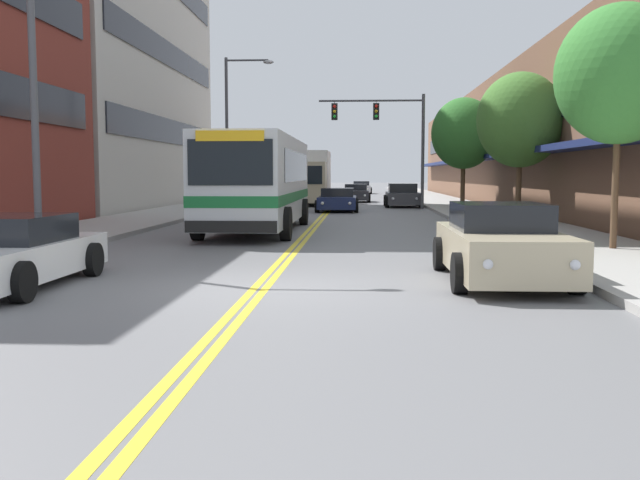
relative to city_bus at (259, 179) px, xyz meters
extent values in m
plane|color=slate|center=(1.77, 24.54, -1.78)|extent=(240.00, 240.00, 0.00)
cube|color=#9E9B96|center=(-5.61, 24.54, -1.71)|extent=(3.77, 106.00, 0.14)
cube|color=#9E9B96|center=(9.15, 24.54, -1.71)|extent=(3.77, 106.00, 0.14)
cube|color=yellow|center=(1.67, 24.54, -1.78)|extent=(0.14, 106.00, 0.01)
cube|color=yellow|center=(1.87, 24.54, -1.78)|extent=(0.14, 106.00, 0.01)
cube|color=black|center=(-7.71, 17.42, 2.68)|extent=(0.08, 21.48, 1.40)
cube|color=black|center=(-7.71, 17.42, 7.14)|extent=(0.08, 21.48, 1.40)
cube|color=brown|center=(15.29, 24.54, 2.11)|extent=(8.00, 68.00, 7.79)
cube|color=navy|center=(10.74, 24.54, 1.12)|extent=(1.10, 61.20, 0.24)
cube|color=black|center=(11.25, 24.54, 3.04)|extent=(0.08, 61.20, 1.40)
cube|color=silver|center=(0.00, -0.09, -0.03)|extent=(2.55, 10.76, 2.80)
cube|color=#196B33|center=(0.00, -0.09, -0.59)|extent=(2.57, 10.78, 0.32)
cube|color=black|center=(0.00, 0.44, 0.42)|extent=(2.58, 8.39, 1.01)
cube|color=black|center=(0.00, -5.49, 0.47)|extent=(2.30, 0.04, 1.23)
cube|color=yellow|center=(0.00, -5.50, 1.18)|extent=(1.84, 0.06, 0.28)
cube|color=black|center=(0.00, -5.51, -1.25)|extent=(2.50, 0.08, 0.32)
cylinder|color=black|center=(-1.31, -3.75, -1.28)|extent=(0.30, 1.00, 1.00)
cylinder|color=black|center=(1.31, -3.75, -1.28)|extent=(0.30, 1.00, 1.00)
cylinder|color=black|center=(-1.31, 2.87, -1.28)|extent=(0.30, 1.00, 1.00)
cylinder|color=black|center=(1.31, 2.87, -1.28)|extent=(0.30, 1.00, 1.00)
cube|color=white|center=(-2.58, -12.65, -1.31)|extent=(1.88, 4.62, 0.60)
cube|color=black|center=(-2.58, -12.46, -0.78)|extent=(1.61, 2.03, 0.46)
cylinder|color=black|center=(-1.62, -14.08, -1.46)|extent=(0.22, 0.64, 0.64)
cylinder|color=black|center=(-1.62, -11.22, -1.46)|extent=(0.22, 0.64, 0.64)
cube|color=red|center=(-3.26, -10.33, -1.28)|extent=(0.18, 0.04, 0.10)
cube|color=red|center=(-1.91, -10.33, -1.28)|extent=(0.18, 0.04, 0.10)
cube|color=beige|center=(-2.55, 16.92, -1.24)|extent=(1.85, 4.77, 0.71)
cube|color=black|center=(-2.55, 17.11, -0.65)|extent=(1.59, 2.10, 0.46)
cylinder|color=black|center=(-3.49, 15.44, -1.44)|extent=(0.22, 0.69, 0.69)
cylinder|color=black|center=(-1.60, 15.44, -1.44)|extent=(0.22, 0.69, 0.69)
cylinder|color=black|center=(-3.49, 18.40, -1.44)|extent=(0.22, 0.69, 0.69)
cylinder|color=black|center=(-1.60, 18.40, -1.44)|extent=(0.22, 0.69, 0.69)
sphere|color=silver|center=(-3.20, 14.52, -1.20)|extent=(0.16, 0.16, 0.16)
sphere|color=silver|center=(-1.90, 14.52, -1.20)|extent=(0.16, 0.16, 0.16)
cube|color=red|center=(-3.21, 19.31, -1.20)|extent=(0.18, 0.04, 0.10)
cube|color=red|center=(-1.88, 19.31, -1.20)|extent=(0.18, 0.04, 0.10)
cube|color=#475675|center=(-2.48, 10.21, -1.31)|extent=(1.85, 4.59, 0.61)
cube|color=black|center=(-2.48, 10.39, -0.73)|extent=(1.59, 2.02, 0.53)
cylinder|color=black|center=(-3.43, 8.79, -1.47)|extent=(0.22, 0.62, 0.62)
cylinder|color=black|center=(-1.54, 8.79, -1.47)|extent=(0.22, 0.62, 0.62)
cylinder|color=black|center=(-3.43, 11.63, -1.47)|extent=(0.22, 0.62, 0.62)
cylinder|color=black|center=(-1.54, 11.63, -1.47)|extent=(0.22, 0.62, 0.62)
sphere|color=silver|center=(-3.13, 7.89, -1.27)|extent=(0.16, 0.16, 0.16)
sphere|color=silver|center=(-1.84, 7.89, -1.27)|extent=(0.16, 0.16, 0.16)
cube|color=red|center=(-3.15, 12.51, -1.27)|extent=(0.18, 0.04, 0.10)
cube|color=red|center=(-1.82, 12.51, -1.27)|extent=(0.18, 0.04, 0.10)
cube|color=#BCAD89|center=(6.03, -11.42, -1.23)|extent=(1.83, 4.61, 0.74)
cube|color=black|center=(6.03, -11.23, -0.61)|extent=(1.58, 2.03, 0.48)
cylinder|color=black|center=(5.09, -12.85, -1.45)|extent=(0.22, 0.67, 0.67)
cylinder|color=black|center=(6.96, -12.85, -1.45)|extent=(0.22, 0.67, 0.67)
cylinder|color=black|center=(5.09, -9.99, -1.45)|extent=(0.22, 0.67, 0.67)
cylinder|color=black|center=(6.96, -9.99, -1.45)|extent=(0.22, 0.67, 0.67)
sphere|color=silver|center=(5.38, -13.74, -1.19)|extent=(0.16, 0.16, 0.16)
sphere|color=silver|center=(6.67, -13.74, -1.19)|extent=(0.16, 0.16, 0.16)
cube|color=red|center=(5.37, -9.10, -1.19)|extent=(0.18, 0.04, 0.10)
cube|color=red|center=(6.68, -9.10, -1.19)|extent=(0.18, 0.04, 0.10)
cube|color=#38383D|center=(6.02, 18.40, -1.26)|extent=(1.90, 4.31, 0.68)
cube|color=black|center=(6.02, 18.58, -0.65)|extent=(1.63, 1.90, 0.52)
cylinder|color=black|center=(5.05, 17.07, -1.44)|extent=(0.22, 0.68, 0.68)
cylinder|color=black|center=(6.99, 17.07, -1.44)|extent=(0.22, 0.68, 0.68)
cylinder|color=black|center=(5.05, 19.74, -1.44)|extent=(0.22, 0.68, 0.68)
cylinder|color=black|center=(6.99, 19.74, -1.44)|extent=(0.22, 0.68, 0.68)
sphere|color=silver|center=(5.36, 16.23, -1.22)|extent=(0.16, 0.16, 0.16)
sphere|color=silver|center=(6.69, 16.23, -1.22)|extent=(0.16, 0.16, 0.16)
cube|color=red|center=(5.34, 20.57, -1.22)|extent=(0.18, 0.04, 0.10)
cube|color=red|center=(6.71, 20.57, -1.22)|extent=(0.18, 0.04, 0.10)
cube|color=#19234C|center=(2.29, 12.96, -1.30)|extent=(1.94, 4.18, 0.61)
cube|color=black|center=(2.29, 13.13, -0.78)|extent=(1.67, 1.84, 0.44)
cylinder|color=black|center=(1.30, 11.67, -1.46)|extent=(0.22, 0.64, 0.64)
cylinder|color=black|center=(3.28, 11.67, -1.46)|extent=(0.22, 0.64, 0.64)
cylinder|color=black|center=(1.30, 14.26, -1.46)|extent=(0.22, 0.64, 0.64)
cylinder|color=black|center=(3.28, 14.26, -1.46)|extent=(0.22, 0.64, 0.64)
sphere|color=silver|center=(1.61, 10.85, -1.27)|extent=(0.16, 0.16, 0.16)
sphere|color=silver|center=(2.97, 10.85, -1.27)|extent=(0.16, 0.16, 0.16)
cube|color=red|center=(1.59, 15.07, -1.27)|extent=(0.18, 0.04, 0.10)
cube|color=red|center=(2.99, 15.07, -1.27)|extent=(0.18, 0.04, 0.10)
cube|color=#232328|center=(3.18, 25.92, -1.29)|extent=(1.78, 4.14, 0.64)
cube|color=black|center=(3.18, 26.09, -0.75)|extent=(1.53, 1.82, 0.44)
cylinder|color=black|center=(2.27, 24.64, -1.47)|extent=(0.22, 0.62, 0.62)
cylinder|color=black|center=(4.09, 24.64, -1.47)|extent=(0.22, 0.62, 0.62)
cylinder|color=black|center=(2.27, 27.20, -1.47)|extent=(0.22, 0.62, 0.62)
cylinder|color=black|center=(4.09, 27.20, -1.47)|extent=(0.22, 0.62, 0.62)
sphere|color=silver|center=(2.56, 23.83, -1.26)|extent=(0.16, 0.16, 0.16)
sphere|color=silver|center=(3.80, 23.83, -1.26)|extent=(0.16, 0.16, 0.16)
cube|color=red|center=(2.54, 28.00, -1.26)|extent=(0.18, 0.04, 0.10)
cube|color=red|center=(3.82, 28.00, -1.26)|extent=(0.18, 0.04, 0.10)
cube|color=#B7B7BC|center=(3.62, 47.54, -1.28)|extent=(1.82, 4.12, 0.66)
cube|color=black|center=(3.62, 47.70, -0.74)|extent=(1.57, 1.81, 0.42)
cylinder|color=black|center=(2.68, 46.26, -1.47)|extent=(0.22, 0.63, 0.63)
cylinder|color=black|center=(4.55, 46.26, -1.47)|extent=(0.22, 0.63, 0.63)
cylinder|color=black|center=(2.68, 48.82, -1.47)|extent=(0.22, 0.63, 0.63)
cylinder|color=black|center=(4.55, 48.82, -1.47)|extent=(0.22, 0.63, 0.63)
sphere|color=silver|center=(2.98, 45.46, -1.25)|extent=(0.16, 0.16, 0.16)
sphere|color=silver|center=(4.25, 45.46, -1.25)|extent=(0.16, 0.16, 0.16)
cube|color=red|center=(2.96, 49.61, -1.25)|extent=(0.18, 0.04, 0.10)
cube|color=red|center=(4.27, 49.61, -1.25)|extent=(0.18, 0.04, 0.10)
cube|color=#BCAD89|center=(0.24, 18.32, -0.32)|extent=(2.40, 2.15, 2.43)
cube|color=black|center=(0.24, 17.23, 0.12)|extent=(2.04, 0.04, 1.07)
cube|color=white|center=(0.24, 21.90, 0.05)|extent=(2.44, 5.01, 3.17)
cylinder|color=black|center=(-0.98, 18.32, -1.36)|extent=(0.28, 0.84, 0.84)
cylinder|color=black|center=(1.47, 18.32, -1.36)|extent=(0.28, 0.84, 0.84)
cylinder|color=black|center=(-0.98, 23.41, -1.36)|extent=(0.28, 0.84, 0.84)
cylinder|color=black|center=(1.47, 23.41, -1.36)|extent=(0.28, 0.84, 0.84)
cylinder|color=#47474C|center=(6.97, 15.89, 1.41)|extent=(0.18, 0.18, 6.38)
cylinder|color=#47474C|center=(4.06, 15.89, 4.25)|extent=(5.82, 0.11, 0.11)
cube|color=black|center=(4.35, 15.89, 3.65)|extent=(0.34, 0.26, 0.92)
sphere|color=red|center=(4.35, 15.73, 3.93)|extent=(0.18, 0.18, 0.18)
sphere|color=yellow|center=(4.35, 15.73, 3.65)|extent=(0.18, 0.18, 0.18)
sphere|color=green|center=(4.35, 15.73, 3.37)|extent=(0.18, 0.18, 0.18)
cylinder|color=black|center=(4.35, 15.89, 4.18)|extent=(0.02, 0.02, 0.14)
cube|color=black|center=(2.02, 15.89, 3.65)|extent=(0.34, 0.26, 0.92)
sphere|color=red|center=(2.02, 15.73, 3.93)|extent=(0.18, 0.18, 0.18)
sphere|color=yellow|center=(2.02, 15.73, 3.65)|extent=(0.18, 0.18, 0.18)
sphere|color=green|center=(2.02, 15.73, 3.37)|extent=(0.18, 0.18, 0.18)
cylinder|color=black|center=(2.02, 15.89, 4.18)|extent=(0.02, 0.02, 0.14)
cylinder|color=#47474C|center=(-3.53, -9.33, 1.87)|extent=(0.16, 0.16, 7.30)
cylinder|color=#47474C|center=(-3.53, 12.97, 2.21)|extent=(0.16, 0.16, 7.99)
cylinder|color=#47474C|center=(-2.42, 12.97, 6.06)|extent=(2.22, 0.10, 0.10)
ellipsoid|color=#B2B2B7|center=(-1.31, 12.97, 5.96)|extent=(0.56, 0.28, 0.20)
cylinder|color=brown|center=(9.63, -6.83, -0.20)|extent=(0.16, 0.16, 2.88)
ellipsoid|color=#387F33|center=(9.63, -6.83, 2.53)|extent=(3.02, 3.02, 3.32)
cylinder|color=brown|center=(9.89, 4.89, -0.39)|extent=(0.22, 0.22, 2.50)
ellipsoid|color=#42752D|center=(9.89, 4.89, 2.33)|extent=(3.47, 3.47, 3.81)
cylinder|color=brown|center=(9.21, 15.83, -0.37)|extent=(0.25, 0.25, 2.54)
ellipsoid|color=#2D6B28|center=(9.21, 15.83, 2.43)|extent=(3.58, 3.58, 3.94)
cylinder|color=#B7B7BC|center=(7.72, -2.89, -1.30)|extent=(0.25, 0.25, 0.68)
sphere|color=#B7B7BC|center=(7.72, -2.89, -0.90)|extent=(0.23, 0.23, 0.23)
cylinder|color=#B7B7BC|center=(7.55, -2.89, -1.22)|extent=(0.08, 0.11, 0.11)
camera|label=1|loc=(3.46, -24.43, 0.15)|focal=40.00mm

